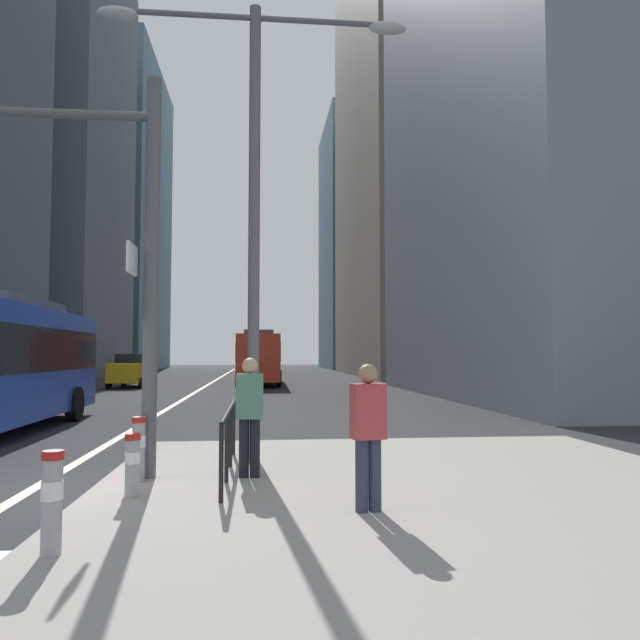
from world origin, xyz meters
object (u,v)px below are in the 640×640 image
object	(u,v)px
car_receding_far	(261,363)
traffic_signal_gantry	(12,208)
city_bus_red_receding	(259,356)
car_oncoming_mid	(132,370)
bollard_left	(52,497)
bollard_back	(139,445)
city_bus_red_distant	(261,355)
pedestrian_walking	(368,429)
pedestrian_waiting	(250,410)
car_receding_near	(252,363)
street_lamp_post	(254,165)
bollard_right	(133,461)

from	to	relation	value
car_receding_far	traffic_signal_gantry	xyz separation A→B (m)	(-3.78, -57.41, 3.12)
city_bus_red_receding	car_oncoming_mid	world-z (taller)	city_bus_red_receding
bollard_left	bollard_back	bearing A→B (deg)	87.28
bollard_left	car_oncoming_mid	bearing A→B (deg)	100.44
traffic_signal_gantry	bollard_left	size ratio (longest dim) A/B	6.47
city_bus_red_distant	bollard_left	distance (m)	51.10
city_bus_red_receding	bollard_left	world-z (taller)	city_bus_red_receding
pedestrian_walking	pedestrian_waiting	bearing A→B (deg)	124.42
bollard_back	pedestrian_walking	size ratio (longest dim) A/B	0.54
car_receding_far	bollard_left	xyz separation A→B (m)	(-2.02, -60.77, -0.32)
car_oncoming_mid	pedestrian_waiting	size ratio (longest dim) A/B	2.62
city_bus_red_receding	pedestrian_walking	xyz separation A→B (m)	(1.29, -32.46, -0.75)
city_bus_red_receding	car_receding_near	xyz separation A→B (m)	(-0.88, 26.68, -0.85)
car_oncoming_mid	bollard_left	xyz separation A→B (m)	(5.66, -30.73, -0.32)
pedestrian_walking	car_receding_near	bearing A→B (deg)	92.11
city_bus_red_receding	city_bus_red_distant	size ratio (longest dim) A/B	1.11
bollard_left	pedestrian_walking	world-z (taller)	pedestrian_walking
car_receding_far	pedestrian_walking	size ratio (longest dim) A/B	2.62
pedestrian_waiting	pedestrian_walking	distance (m)	2.48
city_bus_red_distant	street_lamp_post	size ratio (longest dim) A/B	1.34
bollard_left	pedestrian_walking	xyz separation A→B (m)	(3.12, 1.20, 0.42)
car_receding_near	bollard_right	bearing A→B (deg)	-90.68
bollard_right	pedestrian_walking	bearing A→B (deg)	-18.95
car_receding_near	pedestrian_waiting	world-z (taller)	car_receding_near
bollard_back	pedestrian_waiting	size ratio (longest dim) A/B	0.52
bollard_left	pedestrian_walking	size ratio (longest dim) A/B	0.55
bollard_left	bollard_right	distance (m)	2.20
city_bus_red_distant	bollard_right	size ratio (longest dim) A/B	13.40
traffic_signal_gantry	pedestrian_waiting	size ratio (longest dim) A/B	3.45
city_bus_red_receding	car_receding_near	distance (m)	26.71
pedestrian_waiting	car_oncoming_mid	bearing A→B (deg)	105.04
bollard_back	car_receding_far	bearing A→B (deg)	88.14
street_lamp_post	bollard_right	world-z (taller)	street_lamp_post
car_oncoming_mid	car_receding_far	size ratio (longest dim) A/B	1.03
bollard_right	bollard_back	xyz separation A→B (m)	(-0.11, 0.95, 0.06)
car_receding_far	pedestrian_waiting	size ratio (longest dim) A/B	2.53
car_oncoming_mid	pedestrian_walking	bearing A→B (deg)	-73.43
traffic_signal_gantry	bollard_left	distance (m)	5.12
car_oncoming_mid	bollard_back	distance (m)	28.21
car_oncoming_mid	pedestrian_walking	world-z (taller)	car_oncoming_mid
car_receding_near	pedestrian_waiting	distance (m)	57.10
city_bus_red_distant	traffic_signal_gantry	bearing A→B (deg)	-94.49
bollard_right	bollard_back	distance (m)	0.95
car_oncoming_mid	car_receding_far	bearing A→B (deg)	75.66
traffic_signal_gantry	car_oncoming_mid	bearing A→B (deg)	98.11
car_oncoming_mid	pedestrian_waiting	xyz separation A→B (m)	(7.38, -27.49, 0.14)
pedestrian_walking	bollard_right	bearing A→B (deg)	161.05
pedestrian_waiting	pedestrian_walking	bearing A→B (deg)	-55.58
car_receding_far	bollard_left	size ratio (longest dim) A/B	4.75
car_receding_near	city_bus_red_receding	bearing A→B (deg)	-88.10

